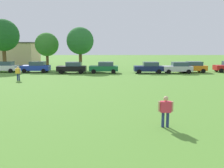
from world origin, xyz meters
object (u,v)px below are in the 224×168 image
(tree_far_left, at_px, (3,35))
(tree_far_right, at_px, (80,41))
(tree_center, at_px, (47,45))
(parked_car_green_3, at_px, (104,67))
(parked_car_blue_1, at_px, (36,67))
(parked_car_black_2, at_px, (72,67))
(bystander_near_trees, at_px, (18,72))
(parked_car_orange_6, at_px, (193,67))
(parked_car_silver_5, at_px, (178,68))
(parked_car_white_0, at_px, (4,67))
(parked_car_navy_4, at_px, (149,67))
(adult_bystander, at_px, (166,109))

(tree_far_left, bearing_deg, tree_far_right, -5.31)
(tree_far_left, height_order, tree_center, tree_far_left)
(parked_car_green_3, distance_m, tree_far_left, 20.00)
(parked_car_blue_1, distance_m, parked_car_black_2, 5.87)
(bystander_near_trees, relative_size, parked_car_orange_6, 0.40)
(bystander_near_trees, height_order, parked_car_silver_5, bystander_near_trees)
(parked_car_white_0, relative_size, parked_car_navy_4, 1.00)
(parked_car_black_2, xyz_separation_m, parked_car_silver_5, (15.82, 0.00, 0.00))
(bystander_near_trees, bearing_deg, tree_far_right, 89.81)
(parked_car_silver_5, bearing_deg, parked_car_orange_6, -156.99)
(parked_car_white_0, xyz_separation_m, parked_car_navy_4, (22.32, -1.22, 0.00))
(bystander_near_trees, xyz_separation_m, tree_center, (-0.29, 14.49, 3.27))
(tree_center, bearing_deg, parked_car_green_3, -32.01)
(tree_center, relative_size, tree_far_right, 0.88)
(parked_car_black_2, distance_m, tree_far_right, 7.25)
(parked_car_blue_1, bearing_deg, parked_car_navy_4, 176.61)
(parked_car_navy_4, bearing_deg, bystander_near_trees, 25.50)
(parked_car_navy_4, bearing_deg, parked_car_silver_5, 178.65)
(parked_car_blue_1, xyz_separation_m, parked_car_black_2, (5.76, -1.13, 0.00))
(tree_far_right, bearing_deg, tree_center, 173.68)
(adult_bystander, relative_size, parked_car_blue_1, 0.37)
(adult_bystander, height_order, tree_far_right, tree_far_right)
(parked_car_green_3, relative_size, tree_center, 0.68)
(parked_car_silver_5, xyz_separation_m, parked_car_orange_6, (2.55, 1.08, 0.00))
(parked_car_silver_5, relative_size, tree_center, 0.68)
(adult_bystander, distance_m, bystander_near_trees, 21.72)
(parked_car_navy_4, relative_size, parked_car_orange_6, 1.00)
(adult_bystander, xyz_separation_m, parked_car_blue_1, (-14.40, 25.76, -0.09))
(parked_car_white_0, xyz_separation_m, tree_center, (5.39, 5.33, 3.43))
(adult_bystander, xyz_separation_m, parked_car_black_2, (-8.64, 24.63, -0.09))
(parked_car_white_0, relative_size, tree_far_left, 0.49)
(parked_car_blue_1, height_order, parked_car_black_2, same)
(parked_car_black_2, bearing_deg, tree_center, -50.84)
(parked_car_white_0, height_order, tree_center, tree_center)
(bystander_near_trees, relative_size, tree_far_left, 0.20)
(adult_bystander, distance_m, tree_far_right, 31.94)
(parked_car_blue_1, height_order, parked_car_orange_6, same)
(parked_car_navy_4, distance_m, tree_center, 18.47)
(parked_car_white_0, height_order, parked_car_black_2, same)
(parked_car_navy_4, height_order, parked_car_orange_6, same)
(parked_car_silver_5, distance_m, tree_far_right, 16.94)
(adult_bystander, bearing_deg, parked_car_white_0, -50.07)
(tree_far_left, distance_m, tree_center, 8.01)
(parked_car_blue_1, xyz_separation_m, tree_center, (0.34, 5.53, 3.43))
(parked_car_green_3, distance_m, parked_car_orange_6, 13.61)
(tree_center, bearing_deg, parked_car_orange_6, -13.19)
(parked_car_orange_6, height_order, tree_far_left, tree_far_left)
(parked_car_orange_6, relative_size, tree_far_right, 0.59)
(parked_car_green_3, bearing_deg, tree_far_left, -21.23)
(adult_bystander, height_order, parked_car_green_3, parked_car_green_3)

